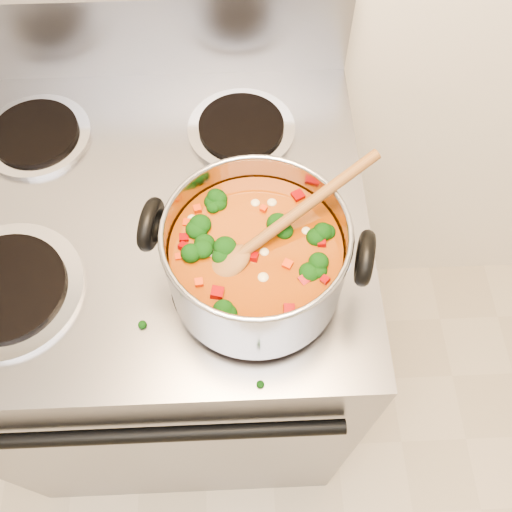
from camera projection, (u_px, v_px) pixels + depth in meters
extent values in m
cube|color=gray|center=(171.00, 315.00, 1.34)|extent=(0.76, 0.66, 0.92)
cube|color=gray|center=(137.00, 35.00, 1.02)|extent=(0.76, 0.03, 0.16)
cylinder|color=black|center=(135.00, 436.00, 0.87)|extent=(0.65, 0.02, 0.02)
cylinder|color=#A5A5AD|center=(7.00, 290.00, 0.86)|extent=(0.23, 0.23, 0.01)
cylinder|color=black|center=(5.00, 287.00, 0.85)|extent=(0.18, 0.18, 0.01)
cylinder|color=#A5A5AD|center=(247.00, 281.00, 0.86)|extent=(0.23, 0.23, 0.01)
cylinder|color=black|center=(247.00, 278.00, 0.86)|extent=(0.18, 0.18, 0.01)
cylinder|color=#A5A5AD|center=(36.00, 136.00, 1.00)|extent=(0.19, 0.19, 0.01)
cylinder|color=black|center=(35.00, 133.00, 1.00)|extent=(0.15, 0.15, 0.01)
cylinder|color=#A5A5AD|center=(241.00, 129.00, 1.01)|extent=(0.19, 0.19, 0.01)
cylinder|color=black|center=(241.00, 126.00, 1.00)|extent=(0.15, 0.15, 0.01)
cylinder|color=#A2A2AA|center=(256.00, 258.00, 0.79)|extent=(0.25, 0.25, 0.13)
torus|color=#A2A2AA|center=(256.00, 232.00, 0.73)|extent=(0.25, 0.25, 0.01)
cylinder|color=#84320C|center=(256.00, 264.00, 0.81)|extent=(0.23, 0.23, 0.10)
torus|color=black|center=(151.00, 224.00, 0.76)|extent=(0.04, 0.08, 0.08)
torus|color=black|center=(365.00, 258.00, 0.74)|extent=(0.04, 0.08, 0.08)
ellipsoid|color=black|center=(222.00, 209.00, 0.79)|extent=(0.04, 0.04, 0.03)
ellipsoid|color=black|center=(245.00, 266.00, 0.75)|extent=(0.04, 0.04, 0.03)
ellipsoid|color=black|center=(196.00, 229.00, 0.78)|extent=(0.04, 0.04, 0.03)
ellipsoid|color=black|center=(261.00, 245.00, 0.76)|extent=(0.04, 0.04, 0.03)
ellipsoid|color=black|center=(306.00, 270.00, 0.75)|extent=(0.04, 0.04, 0.03)
ellipsoid|color=black|center=(198.00, 271.00, 0.75)|extent=(0.04, 0.04, 0.03)
ellipsoid|color=black|center=(293.00, 295.00, 0.73)|extent=(0.04, 0.04, 0.03)
ellipsoid|color=black|center=(204.00, 235.00, 0.77)|extent=(0.04, 0.04, 0.03)
ellipsoid|color=black|center=(261.00, 219.00, 0.78)|extent=(0.04, 0.04, 0.03)
ellipsoid|color=#990C05|center=(191.00, 279.00, 0.74)|extent=(0.01, 0.01, 0.01)
ellipsoid|color=#990C05|center=(262.00, 222.00, 0.78)|extent=(0.01, 0.01, 0.01)
ellipsoid|color=#990C05|center=(300.00, 245.00, 0.76)|extent=(0.01, 0.01, 0.01)
ellipsoid|color=#990C05|center=(243.00, 290.00, 0.73)|extent=(0.01, 0.01, 0.01)
ellipsoid|color=#990C05|center=(257.00, 257.00, 0.76)|extent=(0.01, 0.01, 0.01)
ellipsoid|color=#990C05|center=(209.00, 229.00, 0.78)|extent=(0.01, 0.01, 0.01)
ellipsoid|color=#990C05|center=(236.00, 199.00, 0.80)|extent=(0.01, 0.01, 0.01)
ellipsoid|color=#990C05|center=(229.00, 243.00, 0.77)|extent=(0.01, 0.01, 0.01)
ellipsoid|color=#990C05|center=(280.00, 287.00, 0.73)|extent=(0.01, 0.01, 0.01)
ellipsoid|color=#990C05|center=(252.00, 246.00, 0.76)|extent=(0.01, 0.01, 0.01)
ellipsoid|color=red|center=(262.00, 252.00, 0.76)|extent=(0.01, 0.01, 0.01)
ellipsoid|color=red|center=(285.00, 304.00, 0.72)|extent=(0.01, 0.01, 0.01)
ellipsoid|color=red|center=(293.00, 230.00, 0.78)|extent=(0.01, 0.01, 0.01)
ellipsoid|color=red|center=(213.00, 204.00, 0.80)|extent=(0.01, 0.01, 0.01)
ellipsoid|color=red|center=(260.00, 247.00, 0.76)|extent=(0.01, 0.01, 0.01)
ellipsoid|color=red|center=(241.00, 209.00, 0.79)|extent=(0.01, 0.01, 0.01)
ellipsoid|color=red|center=(233.00, 291.00, 0.73)|extent=(0.01, 0.01, 0.01)
ellipsoid|color=red|center=(309.00, 230.00, 0.78)|extent=(0.01, 0.01, 0.01)
ellipsoid|color=beige|center=(332.00, 252.00, 0.76)|extent=(0.02, 0.02, 0.01)
ellipsoid|color=beige|center=(289.00, 241.00, 0.77)|extent=(0.02, 0.02, 0.01)
ellipsoid|color=beige|center=(211.00, 247.00, 0.76)|extent=(0.02, 0.02, 0.01)
ellipsoid|color=beige|center=(202.00, 271.00, 0.75)|extent=(0.02, 0.02, 0.01)
ellipsoid|color=beige|center=(307.00, 238.00, 0.77)|extent=(0.02, 0.02, 0.01)
ellipsoid|color=beige|center=(229.00, 276.00, 0.74)|extent=(0.02, 0.02, 0.01)
ellipsoid|color=beige|center=(318.00, 239.00, 0.77)|extent=(0.02, 0.02, 0.01)
ellipsoid|color=beige|center=(269.00, 289.00, 0.73)|extent=(0.02, 0.02, 0.01)
ellipsoid|color=beige|center=(301.00, 209.00, 0.79)|extent=(0.02, 0.02, 0.01)
ellipsoid|color=brown|center=(228.00, 264.00, 0.75)|extent=(0.08, 0.07, 0.04)
cylinder|color=brown|center=(303.00, 209.00, 0.76)|extent=(0.22, 0.14, 0.08)
ellipsoid|color=black|center=(320.00, 220.00, 0.92)|extent=(0.01, 0.01, 0.01)
ellipsoid|color=black|center=(114.00, 327.00, 0.83)|extent=(0.01, 0.01, 0.01)
ellipsoid|color=black|center=(274.00, 384.00, 0.78)|extent=(0.01, 0.01, 0.01)
ellipsoid|color=black|center=(334.00, 354.00, 0.81)|extent=(0.01, 0.01, 0.01)
ellipsoid|color=black|center=(168.00, 226.00, 0.91)|extent=(0.01, 0.01, 0.01)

